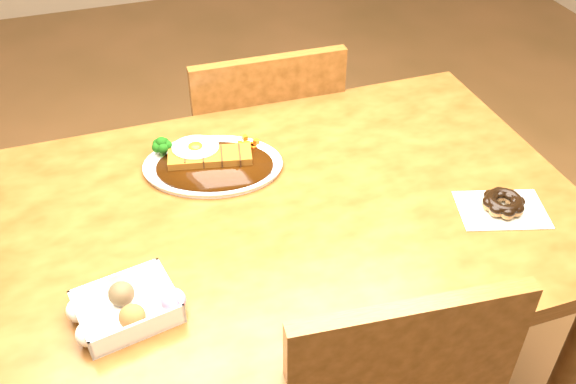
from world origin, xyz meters
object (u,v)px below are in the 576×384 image
object	(u,v)px
chair_far	(260,159)
donut_box	(125,308)
table	(288,241)
katsu_curry_plate	(210,162)
pon_de_ring	(503,204)

from	to	relation	value
chair_far	donut_box	bearing A→B (deg)	59.90
table	chair_far	size ratio (longest dim) A/B	1.38
chair_far	table	bearing A→B (deg)	81.77
chair_far	katsu_curry_plate	distance (m)	0.50
chair_far	donut_box	world-z (taller)	chair_far
katsu_curry_plate	pon_de_ring	bearing A→B (deg)	-32.10
table	chair_far	world-z (taller)	chair_far
chair_far	pon_de_ring	world-z (taller)	chair_far
table	chair_far	xyz separation A→B (m)	(0.09, 0.53, -0.17)
donut_box	pon_de_ring	xyz separation A→B (m)	(0.76, 0.04, -0.01)
donut_box	pon_de_ring	bearing A→B (deg)	2.81
table	katsu_curry_plate	size ratio (longest dim) A/B	3.47
chair_far	pon_de_ring	size ratio (longest dim) A/B	4.30
chair_far	pon_de_ring	xyz separation A→B (m)	(0.32, -0.69, 0.29)
table	donut_box	size ratio (longest dim) A/B	6.14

